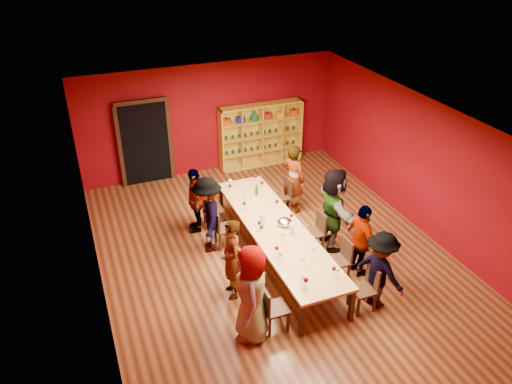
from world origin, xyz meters
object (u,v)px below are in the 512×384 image
at_px(chair_person_left_0, 271,307).
at_px(chair_person_right_0, 367,286).
at_px(person_right_1, 362,241).
at_px(person_left_3, 208,215).
at_px(person_right_2, 333,209).
at_px(wine_bottle, 257,191).
at_px(chair_person_right_1, 341,257).
at_px(person_right_4, 294,179).
at_px(spittoon_bowl, 285,222).
at_px(chair_person_left_3, 222,226).
at_px(chair_person_left_4, 210,208).
at_px(person_right_0, 380,270).
at_px(shelving_unit, 260,132).
at_px(chair_person_right_4, 284,194).
at_px(tasting_table, 277,230).
at_px(chair_person_left_1, 248,269).
at_px(chair_person_right_2, 316,230).
at_px(person_left_1, 232,260).
at_px(person_left_4, 195,200).
at_px(person_left_0, 252,293).

relative_size(chair_person_left_0, chair_person_right_0, 1.00).
bearing_deg(person_right_1, chair_person_left_0, 109.38).
relative_size(person_left_3, person_right_2, 0.93).
distance_m(person_right_1, wine_bottle, 2.77).
xyz_separation_m(chair_person_right_1, person_right_2, (0.38, 1.05, 0.43)).
relative_size(person_right_4, spittoon_bowl, 5.52).
height_order(chair_person_left_3, chair_person_left_4, same).
height_order(chair_person_left_0, person_right_0, person_right_0).
distance_m(chair_person_right_1, spittoon_bowl, 1.36).
bearing_deg(person_right_0, chair_person_left_0, 67.34).
height_order(chair_person_left_3, spittoon_bowl, spittoon_bowl).
distance_m(shelving_unit, chair_person_left_3, 4.20).
bearing_deg(chair_person_right_0, person_right_4, 86.05).
bearing_deg(chair_person_right_4, person_right_4, 0.00).
bearing_deg(tasting_table, person_right_1, -38.57).
bearing_deg(wine_bottle, tasting_table, -95.17).
bearing_deg(person_right_4, wine_bottle, 78.04).
bearing_deg(tasting_table, chair_person_left_1, -141.29).
xyz_separation_m(chair_person_right_0, chair_person_right_2, (0.00, 1.95, 0.00)).
xyz_separation_m(person_left_1, chair_person_right_4, (2.14, 2.37, -0.31)).
relative_size(tasting_table, chair_person_left_3, 5.06).
bearing_deg(person_right_1, person_right_4, 4.25).
bearing_deg(person_left_4, spittoon_bowl, 52.49).
height_order(person_right_1, chair_person_right_2, person_right_1).
bearing_deg(person_left_3, person_right_2, 84.49).
bearing_deg(person_right_4, chair_person_left_1, 115.06).
bearing_deg(chair_person_right_4, chair_person_right_2, -90.00).
relative_size(spittoon_bowl, wine_bottle, 1.10).
height_order(tasting_table, person_left_1, person_left_1).
bearing_deg(person_left_0, shelving_unit, 175.30).
xyz_separation_m(person_left_1, spittoon_bowl, (1.42, 0.77, 0.02)).
height_order(chair_person_left_4, chair_person_right_0, same).
distance_m(chair_person_left_1, chair_person_right_2, 1.95).
xyz_separation_m(person_left_1, person_right_2, (2.52, 0.71, 0.12)).
height_order(chair_person_right_2, chair_person_right_4, same).
bearing_deg(wine_bottle, person_left_4, 169.40).
bearing_deg(person_left_4, chair_person_left_0, 16.58).
bearing_deg(chair_person_right_1, person_left_1, 171.08).
distance_m(chair_person_left_3, spittoon_bowl, 1.40).
bearing_deg(person_right_1, chair_person_left_3, 50.16).
bearing_deg(person_right_4, chair_person_right_0, 152.27).
xyz_separation_m(chair_person_left_0, chair_person_right_0, (1.82, -0.14, 0.00)).
height_order(person_left_0, wine_bottle, person_left_0).
bearing_deg(chair_person_left_4, chair_person_right_2, -42.93).
relative_size(chair_person_right_4, spittoon_bowl, 2.89).
distance_m(person_right_2, person_right_4, 1.66).
bearing_deg(person_left_1, chair_person_left_0, 19.60).
xyz_separation_m(chair_person_right_1, person_right_1, (0.43, -0.00, 0.28)).
bearing_deg(chair_person_right_0, shelving_unit, 85.57).
xyz_separation_m(tasting_table, chair_person_left_0, (-0.91, -1.83, -0.20)).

